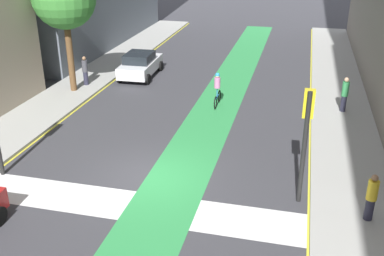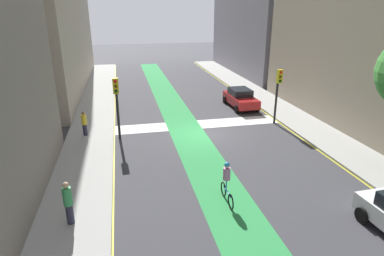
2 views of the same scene
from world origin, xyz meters
name	(u,v)px [view 1 (image 1 of 2)]	position (x,y,z in m)	size (l,w,h in m)	color
ground_plane	(149,177)	(0.00, 0.00, 0.00)	(120.00, 120.00, 0.00)	#38383D
bike_lane_paint	(177,180)	(1.09, 0.00, 0.00)	(2.40, 60.00, 0.01)	#2D8C47
crosswalk_band	(131,205)	(0.00, -2.00, 0.00)	(12.00, 1.80, 0.01)	silver
curb_stripe_left	(11,160)	(-6.00, 0.00, 0.01)	(0.16, 60.00, 0.01)	yellow
sidewalk_right	(355,201)	(7.50, 0.00, 0.07)	(3.00, 60.00, 0.15)	#9E9E99
curb_stripe_right	(310,197)	(6.00, 0.00, 0.01)	(0.16, 60.00, 0.01)	yellow
traffic_signal_near_right	(307,125)	(5.60, -0.20, 2.84)	(0.35, 0.52, 4.04)	black
car_white_left_far	(140,64)	(-4.65, 12.08, 0.80)	(2.15, 4.26, 1.57)	silver
cyclist_in_lane	(217,89)	(1.09, 8.09, 0.97)	(0.32, 1.73, 1.86)	black
pedestrian_sidewalk_right_a	(371,197)	(7.79, -1.12, 0.98)	(0.34, 0.34, 1.63)	#262638
pedestrian_sidewalk_left_a	(85,70)	(-7.11, 9.34, 1.03)	(0.34, 0.34, 1.72)	#262638
pedestrian_sidewalk_right_b	(345,94)	(7.54, 8.52, 1.07)	(0.34, 0.34, 1.79)	#262638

